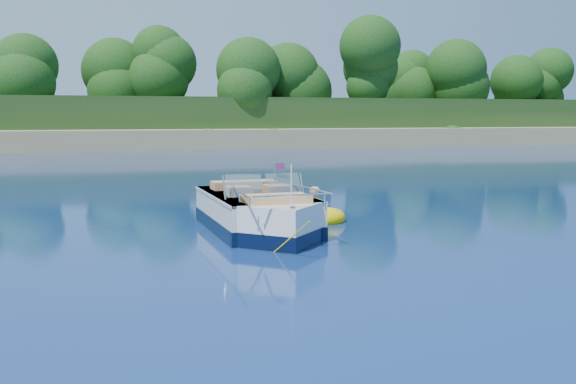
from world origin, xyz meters
name	(u,v)px	position (x,y,z in m)	size (l,w,h in m)	color
ground	(407,232)	(0.00, 0.00, 0.00)	(160.00, 160.00, 0.00)	#0A1846
shoreline	(152,129)	(0.00, 63.77, 0.98)	(170.00, 59.00, 6.00)	#947F55
treeline	(176,79)	(0.04, 41.01, 5.55)	(150.00, 7.12, 8.19)	black
motorboat	(260,216)	(-3.11, 0.89, 0.36)	(2.12, 5.61, 1.87)	white
tow_tube	(317,217)	(-1.42, 1.96, 0.10)	(1.77, 1.77, 0.37)	#E2C200
boy	(315,221)	(-1.47, 1.93, 0.00)	(0.49, 0.32, 1.35)	tan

